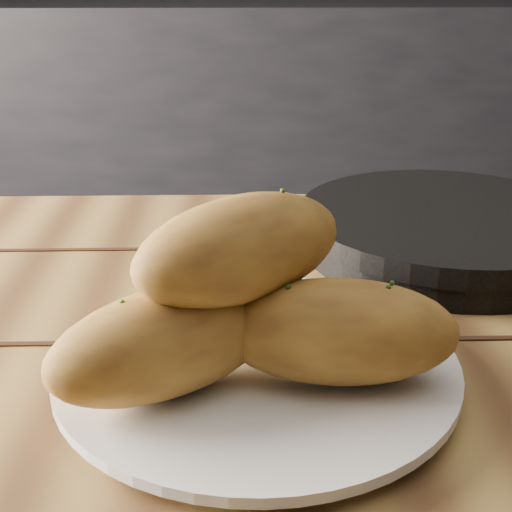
% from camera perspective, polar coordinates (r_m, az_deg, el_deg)
% --- Properties ---
extents(counter, '(2.80, 0.60, 0.90)m').
position_cam_1_polar(counter, '(2.62, 6.90, 9.65)').
color(counter, black).
rests_on(counter, ground).
extents(plate, '(0.29, 0.29, 0.02)m').
position_cam_1_polar(plate, '(0.53, 0.05, -8.92)').
color(plate, white).
rests_on(plate, table).
extents(bread_rolls, '(0.29, 0.26, 0.12)m').
position_cam_1_polar(bread_rolls, '(0.50, -0.61, -3.50)').
color(bread_rolls, '#B78B33').
rests_on(bread_rolls, plate).
extents(skillet, '(0.43, 0.31, 0.05)m').
position_cam_1_polar(skillet, '(0.77, 15.10, 2.02)').
color(skillet, black).
rests_on(skillet, table).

